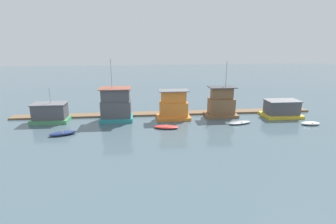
# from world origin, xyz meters

# --- Properties ---
(ground_plane) EXTENTS (200.00, 200.00, 0.00)m
(ground_plane) POSITION_xyz_m (0.00, 0.00, 0.00)
(ground_plane) COLOR #475B66
(dock_walkway) EXTENTS (51.00, 2.19, 0.30)m
(dock_walkway) POSITION_xyz_m (0.00, 2.75, 0.15)
(dock_walkway) COLOR brown
(dock_walkway) RESTS_ON ground_plane
(houseboat_green) EXTENTS (5.51, 3.36, 5.39)m
(houseboat_green) POSITION_xyz_m (-18.33, 0.16, 1.42)
(houseboat_green) COLOR #4C9360
(houseboat_green) RESTS_ON ground_plane
(houseboat_teal) EXTENTS (5.05, 3.73, 9.71)m
(houseboat_teal) POSITION_xyz_m (-8.13, -0.10, 2.47)
(houseboat_teal) COLOR teal
(houseboat_teal) RESTS_ON ground_plane
(houseboat_orange) EXTENTS (5.35, 3.20, 4.73)m
(houseboat_orange) POSITION_xyz_m (0.97, -0.14, 2.05)
(houseboat_orange) COLOR orange
(houseboat_orange) RESTS_ON ground_plane
(houseboat_brown) EXTENTS (5.25, 3.38, 9.18)m
(houseboat_brown) POSITION_xyz_m (9.09, 0.58, 2.08)
(houseboat_brown) COLOR brown
(houseboat_brown) RESTS_ON ground_plane
(houseboat_yellow) EXTENTS (6.16, 3.95, 2.80)m
(houseboat_yellow) POSITION_xyz_m (19.09, -0.60, 1.30)
(houseboat_yellow) COLOR gold
(houseboat_yellow) RESTS_ON ground_plane
(dinghy_navy) EXTENTS (3.69, 2.35, 0.52)m
(dinghy_navy) POSITION_xyz_m (-14.77, -6.25, 0.26)
(dinghy_navy) COLOR navy
(dinghy_navy) RESTS_ON ground_plane
(dinghy_red) EXTENTS (3.81, 2.14, 0.44)m
(dinghy_red) POSITION_xyz_m (-0.64, -4.84, 0.22)
(dinghy_red) COLOR red
(dinghy_red) RESTS_ON ground_plane
(dinghy_grey) EXTENTS (4.12, 2.37, 0.37)m
(dinghy_grey) POSITION_xyz_m (10.76, -3.76, 0.19)
(dinghy_grey) COLOR gray
(dinghy_grey) RESTS_ON ground_plane
(dinghy_white) EXTENTS (2.92, 1.51, 0.48)m
(dinghy_white) POSITION_xyz_m (21.20, -5.39, 0.24)
(dinghy_white) COLOR white
(dinghy_white) RESTS_ON ground_plane
(mooring_post_centre) EXTENTS (0.28, 0.28, 2.08)m
(mooring_post_centre) POSITION_xyz_m (2.92, 1.41, 1.04)
(mooring_post_centre) COLOR brown
(mooring_post_centre) RESTS_ON ground_plane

